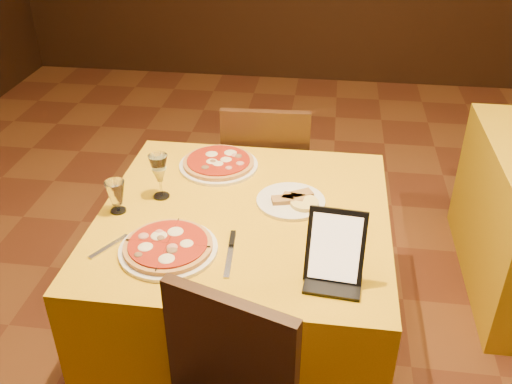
# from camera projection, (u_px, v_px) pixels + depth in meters

# --- Properties ---
(floor) EXTENTS (6.00, 7.00, 0.01)m
(floor) POSITION_uv_depth(u_px,v_px,m) (325.00, 359.00, 2.54)
(floor) COLOR #5E2D19
(floor) RESTS_ON ground
(main_table) EXTENTS (1.10, 1.10, 0.75)m
(main_table) POSITION_uv_depth(u_px,v_px,m) (245.00, 288.00, 2.37)
(main_table) COLOR gold
(main_table) RESTS_ON floor
(chair_main_far) EXTENTS (0.41, 0.41, 0.91)m
(chair_main_far) POSITION_uv_depth(u_px,v_px,m) (268.00, 176.00, 3.00)
(chair_main_far) COLOR black
(chair_main_far) RESTS_ON floor
(pizza_near) EXTENTS (0.34, 0.34, 0.03)m
(pizza_near) POSITION_uv_depth(u_px,v_px,m) (168.00, 247.00, 1.97)
(pizza_near) COLOR white
(pizza_near) RESTS_ON main_table
(pizza_far) EXTENTS (0.34, 0.34, 0.03)m
(pizza_far) POSITION_uv_depth(u_px,v_px,m) (219.00, 164.00, 2.48)
(pizza_far) COLOR white
(pizza_far) RESTS_ON main_table
(cutlet_dish) EXTENTS (0.27, 0.27, 0.03)m
(cutlet_dish) POSITION_uv_depth(u_px,v_px,m) (291.00, 200.00, 2.23)
(cutlet_dish) COLOR white
(cutlet_dish) RESTS_ON main_table
(wine_glass) EXTENTS (0.09, 0.09, 0.19)m
(wine_glass) POSITION_uv_depth(u_px,v_px,m) (160.00, 176.00, 2.23)
(wine_glass) COLOR #EDEF87
(wine_glass) RESTS_ON main_table
(water_glass) EXTENTS (0.08, 0.08, 0.13)m
(water_glass) POSITION_uv_depth(u_px,v_px,m) (116.00, 197.00, 2.15)
(water_glass) COLOR white
(water_glass) RESTS_ON main_table
(tablet) EXTENTS (0.19, 0.11, 0.23)m
(tablet) POSITION_uv_depth(u_px,v_px,m) (335.00, 246.00, 1.80)
(tablet) COLOR black
(tablet) RESTS_ON main_table
(knife) EXTENTS (0.04, 0.25, 0.01)m
(knife) POSITION_uv_depth(u_px,v_px,m) (230.00, 255.00, 1.95)
(knife) COLOR silver
(knife) RESTS_ON main_table
(fork_near) EXTENTS (0.10, 0.16, 0.01)m
(fork_near) POSITION_uv_depth(u_px,v_px,m) (109.00, 246.00, 1.99)
(fork_near) COLOR silver
(fork_near) RESTS_ON main_table
(fork_far) EXTENTS (0.04, 0.17, 0.01)m
(fork_far) POSITION_uv_depth(u_px,v_px,m) (251.00, 167.00, 2.48)
(fork_far) COLOR silver
(fork_far) RESTS_ON main_table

